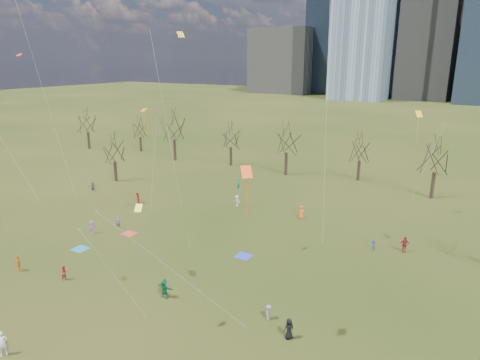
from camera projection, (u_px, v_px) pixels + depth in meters
The scene contains 22 objects.
ground at pixel (174, 285), 39.13m from camera, with size 500.00×500.00×0.00m, color black.
downtown_skyline at pixel (445, 16), 204.27m from camera, with size 212.50×78.00×118.00m.
bare_tree_row at pixel (319, 148), 68.36m from camera, with size 113.04×29.80×9.50m.
blanket_teal at pixel (80, 249), 46.36m from camera, with size 1.60×1.50×0.03m, color teal.
blanket_navy at pixel (243, 256), 44.69m from camera, with size 1.60×1.50×0.03m, color #293AC2.
blanket_crimson at pixel (129, 234), 50.40m from camera, with size 1.60×1.50×0.03m, color #BD3825.
person_1 at pixel (2, 344), 29.63m from camera, with size 0.67×0.44×1.84m, color silver.
person_2 at pixel (65, 273), 39.74m from camera, with size 0.71×0.56×1.47m, color #A52F17.
person_3 at pixel (269, 312), 33.82m from camera, with size 0.80×0.46×1.24m, color slate.
person_4 at pixel (18, 264), 41.40m from camera, with size 0.93×0.39×1.59m, color orange.
person_5 at pixel (164, 288), 36.78m from camera, with size 1.64×0.52×1.77m, color #166641.
person_6 at pixel (289, 329), 31.41m from camera, with size 0.80×0.52×1.63m, color black.
person_7 at pixel (118, 222), 52.15m from camera, with size 0.53×0.35×1.45m, color #804489.
person_8 at pixel (373, 245), 45.89m from camera, with size 0.57×0.44×1.17m, color #2863AF.
person_9 at pixel (237, 201), 59.61m from camera, with size 1.02×0.58×1.57m, color silver.
person_10 at pixel (404, 244), 45.37m from camera, with size 1.06×0.44×1.80m, color #A61729.
person_11 at pixel (93, 186), 66.31m from camera, with size 1.41×0.45×1.52m, color #5B5B5F.
person_12 at pixel (301, 212), 54.89m from camera, with size 0.86×0.56×1.76m, color orange.
person_13 at pixel (239, 184), 67.25m from camera, with size 0.63×0.41×1.72m, color #186E48.
person_14 at pixel (138, 198), 60.63m from camera, with size 0.79×0.61×1.62m, color #B21E19.
person_15 at pixel (92, 227), 50.27m from camera, with size 1.04×0.60×1.62m, color #8C4C99.
kites_airborne at pixel (293, 115), 39.81m from camera, with size 68.40×43.89×37.06m.
Camera 1 is at (22.89, -27.11, 20.02)m, focal length 32.00 mm.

